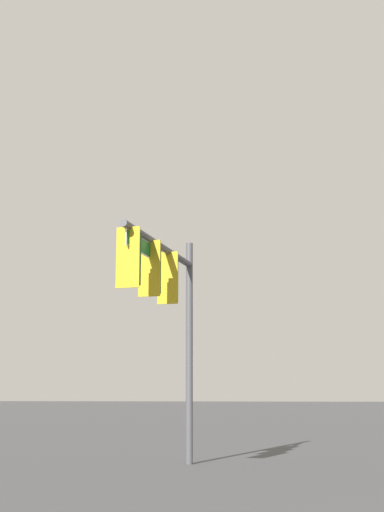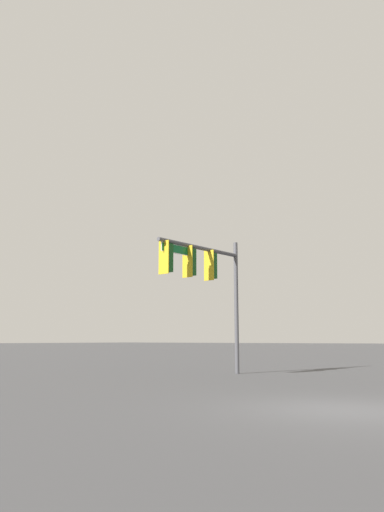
{
  "view_description": "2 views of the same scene",
  "coord_description": "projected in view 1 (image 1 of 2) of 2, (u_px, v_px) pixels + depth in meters",
  "views": [
    {
      "loc": [
        10.29,
        -4.0,
        1.76
      ],
      "look_at": [
        -5.0,
        -7.18,
        4.82
      ],
      "focal_mm": 50.0,
      "sensor_mm": 36.0,
      "label": 1
    },
    {
      "loc": [
        10.71,
        3.89,
        1.47
      ],
      "look_at": [
        -6.96,
        -9.34,
        5.19
      ],
      "focal_mm": 35.0,
      "sensor_mm": 36.0,
      "label": 2
    }
  ],
  "objects": [
    {
      "name": "signal_pole_near",
      "position": [
        163.0,
        287.0,
        17.13
      ],
      "size": [
        5.13,
        0.71,
        5.87
      ],
      "color": "#47474C",
      "rests_on": "ground_plane"
    }
  ]
}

